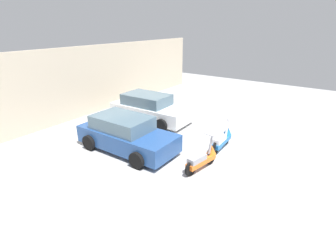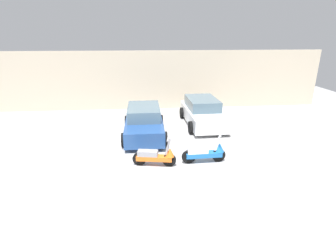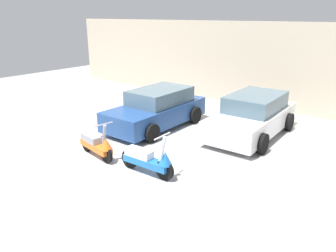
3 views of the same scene
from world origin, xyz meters
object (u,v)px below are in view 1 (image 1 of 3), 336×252
Objects in this scene: car_rear_center at (150,108)px; scooter_front_right at (222,139)px; scooter_front_left at (202,158)px; car_rear_left at (126,134)px.

scooter_front_right is at bearing -12.45° from car_rear_center.
car_rear_left is at bearing 107.24° from scooter_front_left.
car_rear_center reaches higher than scooter_front_left.
car_rear_center is (2.90, 1.23, 0.00)m from car_rear_left.
scooter_front_left is 3.00m from car_rear_left.
car_rear_center is at bearing 112.81° from car_rear_left.
car_rear_left is at bearing 124.71° from scooter_front_right.
car_rear_left is (-0.39, 2.96, 0.24)m from scooter_front_left.
car_rear_left is (-2.14, 2.85, 0.23)m from scooter_front_right.
scooter_front_left is at bearing -178.63° from scooter_front_right.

